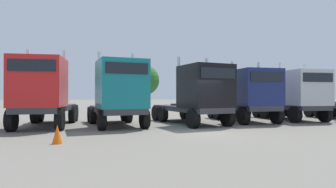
{
  "coord_description": "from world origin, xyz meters",
  "views": [
    {
      "loc": [
        -5.03,
        -12.58,
        1.74
      ],
      "look_at": [
        -0.85,
        4.73,
        1.81
      ],
      "focal_mm": 30.57,
      "sensor_mm": 36.0,
      "label": 1
    }
  ],
  "objects": [
    {
      "name": "ground",
      "position": [
        0.0,
        0.0,
        0.0
      ],
      "size": [
        200.0,
        200.0,
        0.0
      ],
      "primitive_type": "plane",
      "color": "slate"
    },
    {
      "name": "semi_truck_red",
      "position": [
        -7.94,
        3.63,
        1.93
      ],
      "size": [
        2.9,
        6.59,
        4.24
      ],
      "rotation": [
        0.0,
        0.0,
        -1.63
      ],
      "color": "#333338",
      "rests_on": "ground"
    },
    {
      "name": "semi_truck_teal",
      "position": [
        -3.97,
        3.12,
        1.88
      ],
      "size": [
        3.32,
        6.17,
        4.17
      ],
      "rotation": [
        0.0,
        0.0,
        -1.43
      ],
      "color": "#333338",
      "rests_on": "ground"
    },
    {
      "name": "semi_truck_black",
      "position": [
        0.61,
        3.09,
        1.79
      ],
      "size": [
        3.66,
        6.67,
        4.01
      ],
      "rotation": [
        0.0,
        0.0,
        -1.38
      ],
      "color": "#333338",
      "rests_on": "ground"
    },
    {
      "name": "semi_truck_navy",
      "position": [
        4.29,
        3.82,
        1.74
      ],
      "size": [
        2.56,
        6.17,
        3.91
      ],
      "rotation": [
        0.0,
        0.0,
        -1.57
      ],
      "color": "#333338",
      "rests_on": "ground"
    },
    {
      "name": "semi_truck_silver",
      "position": [
        8.0,
        4.0,
        1.75
      ],
      "size": [
        2.65,
        5.82,
        3.95
      ],
      "rotation": [
        0.0,
        0.0,
        -1.59
      ],
      "color": "#333338",
      "rests_on": "ground"
    },
    {
      "name": "traffic_cone_mid",
      "position": [
        -6.49,
        -1.72,
        0.34
      ],
      "size": [
        0.36,
        0.36,
        0.68
      ],
      "primitive_type": "cone",
      "color": "#F2590C",
      "rests_on": "ground"
    },
    {
      "name": "oak_far_left",
      "position": [
        -10.58,
        24.32,
        4.07
      ],
      "size": [
        2.88,
        2.88,
        5.55
      ],
      "color": "#4C3823",
      "rests_on": "ground"
    },
    {
      "name": "oak_far_centre",
      "position": [
        -0.03,
        19.64,
        3.44
      ],
      "size": [
        3.42,
        3.42,
        5.17
      ],
      "color": "#4C3823",
      "rests_on": "ground"
    },
    {
      "name": "oak_far_right",
      "position": [
        11.07,
        21.97,
        4.06
      ],
      "size": [
        2.81,
        2.81,
        5.51
      ],
      "color": "#4C3823",
      "rests_on": "ground"
    }
  ]
}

